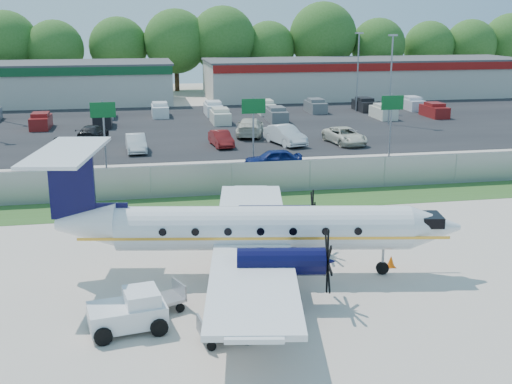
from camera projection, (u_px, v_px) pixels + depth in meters
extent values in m
plane|color=beige|center=(283.00, 282.00, 26.78)|extent=(170.00, 170.00, 0.00)
cube|color=#2D561E|center=(237.00, 203.00, 38.16)|extent=(170.00, 4.00, 0.02)
cube|color=black|center=(222.00, 176.00, 44.80)|extent=(170.00, 8.00, 0.02)
cube|color=black|center=(194.00, 127.00, 64.71)|extent=(170.00, 32.00, 0.02)
cube|color=gray|center=(232.00, 179.00, 39.80)|extent=(120.00, 0.02, 1.90)
cube|color=gray|center=(232.00, 164.00, 39.54)|extent=(120.00, 0.06, 0.06)
cube|color=gray|center=(232.00, 194.00, 40.05)|extent=(120.00, 0.06, 0.06)
cube|color=beige|center=(364.00, 78.00, 89.57)|extent=(44.00, 12.00, 5.00)
cube|color=#474749|center=(365.00, 59.00, 88.89)|extent=(44.40, 12.40, 0.24)
cube|color=maroon|center=(381.00, 67.00, 83.26)|extent=(44.00, 0.20, 1.00)
cylinder|color=gray|center=(104.00, 134.00, 46.50)|extent=(0.14, 0.14, 5.00)
cube|color=#0C5923|center=(103.00, 110.00, 45.89)|extent=(1.80, 0.08, 1.10)
cylinder|color=gray|center=(253.00, 130.00, 48.47)|extent=(0.14, 0.14, 5.00)
cube|color=#0C5923|center=(254.00, 106.00, 47.86)|extent=(1.80, 0.08, 1.10)
cylinder|color=gray|center=(391.00, 125.00, 50.44)|extent=(0.14, 0.14, 5.00)
cube|color=#0C5923|center=(393.00, 103.00, 49.83)|extent=(1.80, 0.08, 1.10)
cylinder|color=gray|center=(391.00, 81.00, 65.22)|extent=(0.18, 0.18, 9.00)
cube|color=gray|center=(393.00, 35.00, 64.04)|extent=(0.90, 0.35, 0.18)
cylinder|color=gray|center=(358.00, 73.00, 74.70)|extent=(0.18, 0.18, 9.00)
cube|color=gray|center=(359.00, 33.00, 73.52)|extent=(0.90, 0.35, 0.18)
cylinder|color=white|center=(264.00, 228.00, 26.99)|extent=(12.43, 3.95, 1.87)
cone|color=white|center=(434.00, 227.00, 27.09)|extent=(2.45, 2.21, 1.87)
cone|color=white|center=(87.00, 224.00, 26.84)|extent=(2.84, 2.28, 1.87)
cube|color=black|center=(430.00, 220.00, 26.99)|extent=(1.09, 1.41, 0.44)
cube|color=white|center=(252.00, 240.00, 27.12)|extent=(6.07, 17.60, 0.22)
cylinder|color=black|center=(281.00, 262.00, 24.35)|extent=(3.48, 1.64, 1.08)
cylinder|color=black|center=(275.00, 217.00, 29.85)|extent=(3.48, 1.64, 1.08)
cube|color=black|center=(72.00, 186.00, 26.39)|extent=(1.87, 0.50, 2.85)
cube|color=white|center=(67.00, 152.00, 26.02)|extent=(3.37, 6.41, 0.14)
cylinder|color=gray|center=(383.00, 260.00, 27.45)|extent=(0.12, 0.12, 1.28)
cylinder|color=black|center=(382.00, 268.00, 27.54)|extent=(0.57, 0.27, 0.55)
cylinder|color=black|center=(253.00, 296.00, 24.70)|extent=(0.69, 0.50, 0.63)
cylinder|color=black|center=(252.00, 245.00, 30.21)|extent=(0.69, 0.50, 0.63)
cube|color=white|center=(127.00, 315.00, 22.54)|extent=(2.87, 2.00, 0.74)
cube|color=white|center=(141.00, 297.00, 22.56)|extent=(1.37, 1.55, 0.53)
cube|color=black|center=(155.00, 295.00, 22.71)|extent=(0.38, 1.18, 0.42)
cylinder|color=black|center=(103.00, 336.00, 21.55)|extent=(0.66, 0.33, 0.64)
cylinder|color=black|center=(97.00, 316.00, 23.04)|extent=(0.66, 0.33, 0.64)
cylinder|color=black|center=(159.00, 327.00, 22.18)|extent=(0.66, 0.33, 0.64)
cylinder|color=black|center=(150.00, 308.00, 23.67)|extent=(0.66, 0.33, 0.64)
cube|color=gray|center=(225.00, 330.00, 21.79)|extent=(1.91, 1.31, 0.11)
cube|color=gray|center=(201.00, 327.00, 21.46)|extent=(0.22, 1.07, 0.53)
cube|color=gray|center=(249.00, 319.00, 21.98)|extent=(0.22, 1.07, 0.53)
cylinder|color=black|center=(211.00, 346.00, 21.21)|extent=(0.33, 0.15, 0.32)
cylinder|color=black|center=(204.00, 333.00, 22.11)|extent=(0.33, 0.15, 0.32)
cylinder|color=black|center=(247.00, 340.00, 21.60)|extent=(0.33, 0.15, 0.32)
cylinder|color=black|center=(239.00, 328.00, 22.50)|extent=(0.33, 0.15, 0.32)
cube|color=gray|center=(158.00, 301.00, 23.99)|extent=(2.19, 1.78, 0.11)
cube|color=gray|center=(135.00, 299.00, 23.44)|extent=(0.51, 1.08, 0.57)
cube|color=gray|center=(179.00, 288.00, 24.40)|extent=(0.51, 1.08, 0.57)
cylinder|color=black|center=(147.00, 317.00, 23.29)|extent=(0.36, 0.24, 0.34)
cylinder|color=black|center=(136.00, 306.00, 24.13)|extent=(0.36, 0.24, 0.34)
cylinder|color=black|center=(180.00, 308.00, 23.99)|extent=(0.36, 0.24, 0.34)
cylinder|color=black|center=(168.00, 298.00, 24.83)|extent=(0.36, 0.24, 0.34)
cone|color=#E55C07|center=(391.00, 261.00, 28.35)|extent=(0.35, 0.35, 0.53)
cube|color=#E55C07|center=(391.00, 266.00, 28.42)|extent=(0.37, 0.37, 0.03)
cone|color=#E55C07|center=(131.00, 212.00, 35.50)|extent=(0.35, 0.35, 0.53)
cube|color=#E55C07|center=(132.00, 217.00, 35.57)|extent=(0.37, 0.37, 0.03)
imported|color=navy|center=(273.00, 169.00, 46.94)|extent=(4.27, 1.80, 1.44)
imported|color=black|center=(61.00, 154.00, 51.90)|extent=(1.75, 4.07, 1.37)
imported|color=silver|center=(136.00, 152.00, 52.88)|extent=(1.79, 4.47, 1.44)
imported|color=maroon|center=(221.00, 146.00, 55.07)|extent=(1.86, 4.25, 1.36)
imported|color=silver|center=(285.00, 144.00, 55.90)|extent=(3.09, 5.35, 1.67)
imported|color=beige|center=(344.00, 144.00, 56.18)|extent=(3.13, 5.46, 1.43)
imported|color=black|center=(93.00, 140.00, 57.90)|extent=(2.97, 5.06, 1.38)
imported|color=beige|center=(250.00, 136.00, 60.01)|extent=(3.66, 6.18, 1.68)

